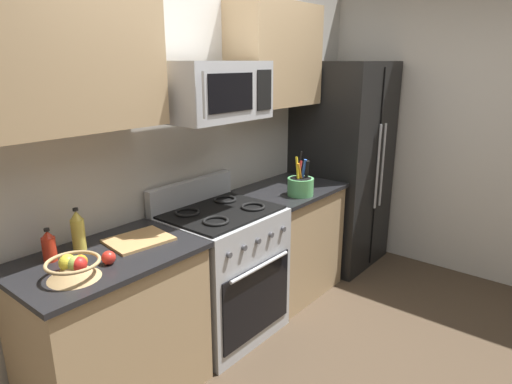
# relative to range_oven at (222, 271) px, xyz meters

# --- Properties ---
(ground_plane) EXTENTS (16.00, 16.00, 0.00)m
(ground_plane) POSITION_rel_range_oven_xyz_m (0.00, -0.65, -0.47)
(ground_plane) COLOR #473828
(wall_back) EXTENTS (8.00, 0.10, 2.60)m
(wall_back) POSITION_rel_range_oven_xyz_m (0.00, 0.38, 0.83)
(wall_back) COLOR beige
(wall_back) RESTS_ON ground
(counter_left) EXTENTS (0.98, 0.63, 0.91)m
(counter_left) POSITION_rel_range_oven_xyz_m (-0.88, -0.00, -0.02)
(counter_left) COLOR tan
(counter_left) RESTS_ON ground
(range_oven) EXTENTS (0.76, 0.67, 1.09)m
(range_oven) POSITION_rel_range_oven_xyz_m (0.00, 0.00, 0.00)
(range_oven) COLOR #B2B5BA
(range_oven) RESTS_ON ground
(counter_right) EXTENTS (0.83, 0.63, 0.91)m
(counter_right) POSITION_rel_range_oven_xyz_m (0.81, -0.00, -0.02)
(counter_right) COLOR tan
(counter_right) RESTS_ON ground
(refrigerator) EXTENTS (0.79, 0.74, 1.89)m
(refrigerator) POSITION_rel_range_oven_xyz_m (1.64, -0.02, 0.47)
(refrigerator) COLOR black
(refrigerator) RESTS_ON ground
(wall_right) EXTENTS (0.10, 8.00, 2.60)m
(wall_right) POSITION_rel_range_oven_xyz_m (2.13, -0.65, 0.83)
(wall_right) COLOR beige
(wall_right) RESTS_ON ground
(microwave) EXTENTS (0.70, 0.44, 0.36)m
(microwave) POSITION_rel_range_oven_xyz_m (-0.00, 0.03, 1.24)
(microwave) COLOR #B2B5BA
(upper_cabinets_left) EXTENTS (0.97, 0.34, 0.76)m
(upper_cabinets_left) POSITION_rel_range_oven_xyz_m (-0.88, 0.16, 1.46)
(upper_cabinets_left) COLOR tan
(upper_cabinets_right) EXTENTS (0.82, 0.34, 0.76)m
(upper_cabinets_right) POSITION_rel_range_oven_xyz_m (0.81, 0.16, 1.46)
(upper_cabinets_right) COLOR tan
(utensil_crock) EXTENTS (0.20, 0.20, 0.33)m
(utensil_crock) POSITION_rel_range_oven_xyz_m (0.69, -0.18, 0.51)
(utensil_crock) COLOR #59AD66
(utensil_crock) RESTS_ON counter_right
(fruit_basket) EXTENTS (0.25, 0.25, 0.11)m
(fruit_basket) POSITION_rel_range_oven_xyz_m (-1.11, -0.11, 0.49)
(fruit_basket) COLOR tan
(fruit_basket) RESTS_ON counter_left
(apple_loose) EXTENTS (0.07, 0.07, 0.07)m
(apple_loose) POSITION_rel_range_oven_xyz_m (-0.93, -0.11, 0.47)
(apple_loose) COLOR red
(apple_loose) RESTS_ON counter_left
(cutting_board) EXTENTS (0.37, 0.31, 0.02)m
(cutting_board) POSITION_rel_range_oven_xyz_m (-0.65, 0.02, 0.44)
(cutting_board) COLOR tan
(cutting_board) RESTS_ON counter_left
(bottle_hot_sauce) EXTENTS (0.07, 0.07, 0.18)m
(bottle_hot_sauce) POSITION_rel_range_oven_xyz_m (-1.09, 0.16, 0.52)
(bottle_hot_sauce) COLOR red
(bottle_hot_sauce) RESTS_ON counter_left
(bottle_oil) EXTENTS (0.07, 0.07, 0.24)m
(bottle_oil) POSITION_rel_range_oven_xyz_m (-0.93, 0.17, 0.55)
(bottle_oil) COLOR gold
(bottle_oil) RESTS_ON counter_left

